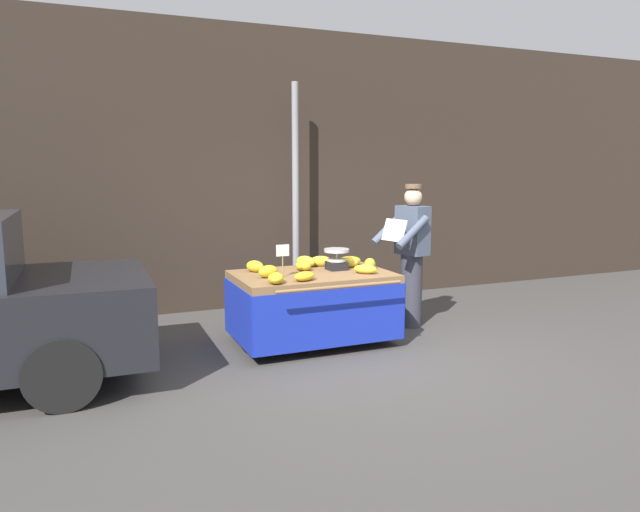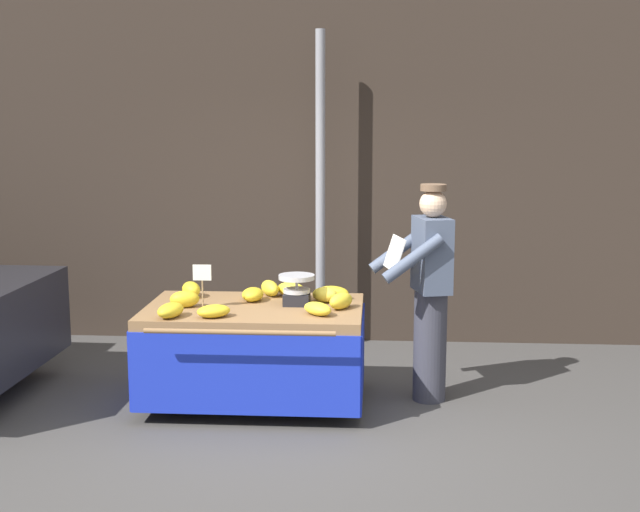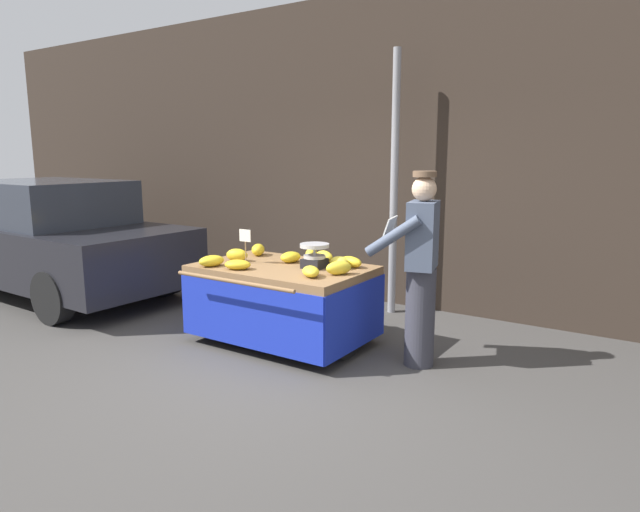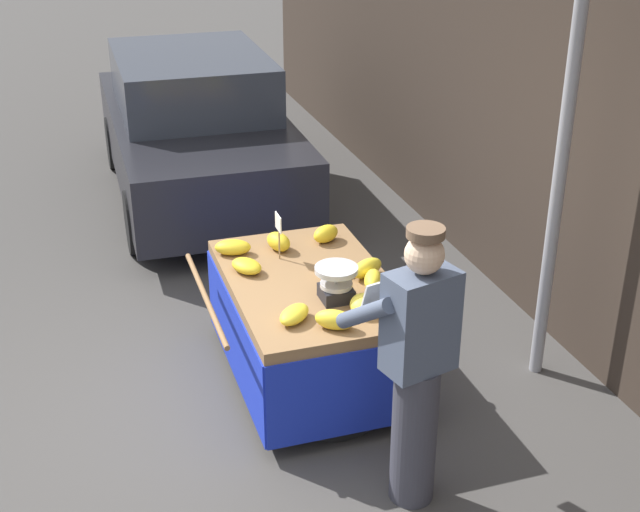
# 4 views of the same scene
# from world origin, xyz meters

# --- Properties ---
(ground_plane) EXTENTS (60.00, 60.00, 0.00)m
(ground_plane) POSITION_xyz_m (0.00, 0.00, 0.00)
(ground_plane) COLOR #423F3D
(back_wall) EXTENTS (16.00, 0.24, 3.77)m
(back_wall) POSITION_xyz_m (0.00, 2.82, 1.89)
(back_wall) COLOR #332821
(back_wall) RESTS_ON ground
(street_pole) EXTENTS (0.09, 0.09, 3.01)m
(street_pole) POSITION_xyz_m (0.06, 2.33, 1.50)
(street_pole) COLOR gray
(street_pole) RESTS_ON ground
(banana_cart) EXTENTS (1.69, 1.27, 0.78)m
(banana_cart) POSITION_xyz_m (-0.35, 0.74, 0.57)
(banana_cart) COLOR olive
(banana_cart) RESTS_ON ground
(weighing_scale) EXTENTS (0.28, 0.28, 0.24)m
(weighing_scale) POSITION_xyz_m (-0.02, 0.83, 0.90)
(weighing_scale) COLOR black
(weighing_scale) RESTS_ON banana_cart
(price_sign) EXTENTS (0.14, 0.01, 0.34)m
(price_sign) POSITION_xyz_m (-0.72, 0.64, 1.03)
(price_sign) COLOR #997A51
(price_sign) RESTS_ON banana_cart
(banana_bunch_0) EXTENTS (0.28, 0.17, 0.10)m
(banana_bunch_0) POSITION_xyz_m (0.24, 1.05, 0.84)
(banana_bunch_0) COLOR gold
(banana_bunch_0) RESTS_ON banana_cart
(banana_bunch_1) EXTENTS (0.28, 0.21, 0.12)m
(banana_bunch_1) POSITION_xyz_m (-0.09, 1.11, 0.84)
(banana_bunch_1) COLOR yellow
(banana_bunch_1) RESTS_ON banana_cart
(banana_bunch_2) EXTENTS (0.29, 0.26, 0.09)m
(banana_bunch_2) POSITION_xyz_m (-0.59, 0.37, 0.83)
(banana_bunch_2) COLOR gold
(banana_bunch_2) RESTS_ON banana_cart
(banana_bunch_3) EXTENTS (0.23, 0.29, 0.11)m
(banana_bunch_3) POSITION_xyz_m (-0.90, 0.34, 0.84)
(banana_bunch_3) COLOR gold
(banana_bunch_3) RESTS_ON banana_cart
(banana_bunch_4) EXTENTS (0.28, 0.29, 0.10)m
(banana_bunch_4) POSITION_xyz_m (0.16, 0.49, 0.83)
(banana_bunch_4) COLOR yellow
(banana_bunch_4) RESTS_ON banana_cart
(banana_bunch_5) EXTENTS (0.22, 0.29, 0.13)m
(banana_bunch_5) POSITION_xyz_m (-0.27, 1.13, 0.85)
(banana_bunch_5) COLOR yellow
(banana_bunch_5) RESTS_ON banana_cart
(banana_bunch_6) EXTENTS (0.24, 0.28, 0.12)m
(banana_bunch_6) POSITION_xyz_m (0.33, 0.70, 0.85)
(banana_bunch_6) COLOR yellow
(banana_bunch_6) RESTS_ON banana_cart
(banana_bunch_7) EXTENTS (0.23, 0.26, 0.13)m
(banana_bunch_7) POSITION_xyz_m (-0.90, 1.04, 0.85)
(banana_bunch_7) COLOR gold
(banana_bunch_7) RESTS_ON banana_cart
(banana_bunch_8) EXTENTS (0.19, 0.25, 0.11)m
(banana_bunch_8) POSITION_xyz_m (-0.38, 0.93, 0.84)
(banana_bunch_8) COLOR gold
(banana_bunch_8) RESTS_ON banana_cart
(banana_bunch_9) EXTENTS (0.26, 0.20, 0.13)m
(banana_bunch_9) POSITION_xyz_m (-0.87, 0.67, 0.85)
(banana_bunch_9) COLOR gold
(banana_bunch_9) RESTS_ON banana_cart
(banana_bunch_10) EXTENTS (0.26, 0.24, 0.12)m
(banana_bunch_10) POSITION_xyz_m (0.19, 0.93, 0.84)
(banana_bunch_10) COLOR yellow
(banana_bunch_10) RESTS_ON banana_cart
(vendor_person) EXTENTS (0.66, 0.61, 1.71)m
(vendor_person) POSITION_xyz_m (1.00, 0.94, 0.87)
(vendor_person) COLOR #383842
(vendor_person) RESTS_ON ground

